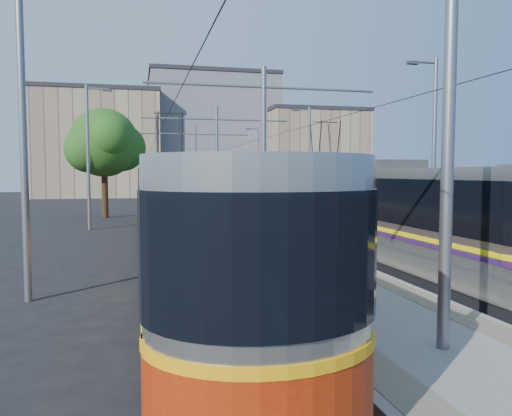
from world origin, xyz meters
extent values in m
plane|color=black|center=(0.00, 0.00, 0.00)|extent=(160.00, 160.00, 0.00)
cube|color=gray|center=(0.00, 17.00, 0.15)|extent=(4.00, 50.00, 0.30)
cube|color=gray|center=(-1.45, 17.00, 0.30)|extent=(0.70, 50.00, 0.01)
cube|color=gray|center=(1.45, 17.00, 0.30)|extent=(0.70, 50.00, 0.01)
cube|color=gray|center=(-4.32, 17.00, 0.01)|extent=(0.07, 70.00, 0.03)
cube|color=gray|center=(-2.88, 17.00, 0.01)|extent=(0.07, 70.00, 0.03)
cube|color=gray|center=(2.88, 17.00, 0.01)|extent=(0.07, 70.00, 0.03)
cube|color=gray|center=(4.32, 17.00, 0.01)|extent=(0.07, 70.00, 0.03)
cube|color=silver|center=(-3.60, -3.00, 0.01)|extent=(1.20, 5.00, 0.01)
cube|color=black|center=(-3.60, 8.95, 0.20)|extent=(2.30, 31.65, 0.40)
cube|color=#A5A298|center=(-3.60, 8.95, 1.85)|extent=(2.40, 30.05, 2.90)
cube|color=black|center=(-3.60, 8.95, 2.35)|extent=(2.43, 30.05, 1.30)
cube|color=#F0A00C|center=(-3.60, 8.95, 1.45)|extent=(2.43, 30.05, 0.12)
cube|color=#AB2709|center=(-3.60, 8.95, 0.95)|extent=(2.42, 30.05, 1.10)
cube|color=#2D2D30|center=(-3.60, 8.95, 3.45)|extent=(1.68, 3.00, 0.30)
cube|color=black|center=(3.60, 10.71, 0.20)|extent=(2.30, 27.92, 0.40)
cube|color=#A7A299|center=(3.60, 10.71, 1.85)|extent=(2.40, 26.32, 2.90)
cube|color=black|center=(3.60, 10.71, 2.35)|extent=(2.43, 26.32, 1.30)
cube|color=yellow|center=(3.60, 10.71, 1.45)|extent=(2.43, 26.32, 0.12)
cube|color=#34164D|center=(3.60, 10.71, 1.30)|extent=(2.43, 26.32, 0.10)
cube|color=#2D2D30|center=(3.60, 10.71, 3.45)|extent=(1.68, 3.00, 0.30)
cylinder|color=slate|center=(0.00, -4.00, 3.80)|extent=(0.20, 0.20, 7.00)
cylinder|color=slate|center=(0.00, 8.00, 3.80)|extent=(0.20, 0.20, 7.00)
cylinder|color=slate|center=(0.00, 8.00, 6.50)|extent=(9.20, 0.10, 0.10)
cylinder|color=slate|center=(0.00, 20.00, 3.80)|extent=(0.20, 0.20, 7.00)
cylinder|color=slate|center=(0.00, 20.00, 6.50)|extent=(9.20, 0.10, 0.10)
cylinder|color=slate|center=(0.00, 32.00, 3.80)|extent=(0.20, 0.20, 7.00)
cylinder|color=slate|center=(0.00, 32.00, 6.50)|extent=(9.20, 0.10, 0.10)
cylinder|color=black|center=(-3.60, 17.00, 5.55)|extent=(0.02, 70.00, 0.02)
cylinder|color=black|center=(3.60, 17.00, 5.55)|extent=(0.02, 70.00, 0.02)
cylinder|color=slate|center=(-7.50, 2.00, 4.00)|extent=(0.18, 0.18, 8.00)
cylinder|color=slate|center=(-7.50, 18.00, 4.00)|extent=(0.18, 0.18, 8.00)
cube|color=#2D2D30|center=(-6.40, 18.00, 7.75)|extent=(0.50, 0.22, 0.12)
cylinder|color=slate|center=(-7.50, 34.00, 4.00)|extent=(0.18, 0.18, 8.00)
cube|color=#2D2D30|center=(-6.40, 34.00, 7.75)|extent=(0.50, 0.22, 0.12)
cylinder|color=slate|center=(7.50, 8.00, 4.00)|extent=(0.18, 0.18, 8.00)
cube|color=#2D2D30|center=(6.40, 8.00, 7.75)|extent=(0.50, 0.22, 0.12)
cylinder|color=slate|center=(7.50, 24.00, 4.00)|extent=(0.18, 0.18, 8.00)
cube|color=#2D2D30|center=(6.40, 24.00, 7.75)|extent=(0.50, 0.22, 0.12)
cylinder|color=slate|center=(7.50, 40.00, 4.00)|extent=(0.18, 0.18, 8.00)
cube|color=#2D2D30|center=(6.40, 40.00, 7.75)|extent=(0.50, 0.22, 0.12)
cube|color=black|center=(1.12, 12.48, 1.35)|extent=(0.84, 1.05, 2.11)
cube|color=black|center=(1.12, 12.48, 1.49)|extent=(0.89, 1.10, 1.10)
cylinder|color=#382314|center=(-7.13, 25.64, 1.60)|extent=(0.44, 0.44, 3.20)
sphere|color=#254D16|center=(-7.13, 25.64, 5.29)|extent=(4.79, 4.79, 4.79)
sphere|color=#254D16|center=(-5.93, 26.44, 4.99)|extent=(3.40, 3.40, 3.40)
cube|color=tan|center=(-10.00, 60.00, 6.81)|extent=(16.00, 12.00, 13.63)
cube|color=#262328|center=(-10.00, 60.00, 13.88)|extent=(16.32, 12.24, 0.50)
cube|color=gray|center=(6.00, 64.00, 8.53)|extent=(18.00, 14.00, 17.05)
cube|color=#262328|center=(6.00, 64.00, 17.30)|extent=(18.36, 14.28, 0.50)
cube|color=tan|center=(20.00, 58.00, 5.89)|extent=(14.00, 10.00, 11.77)
cube|color=#262328|center=(20.00, 58.00, 12.02)|extent=(14.28, 10.20, 0.50)
camera|label=1|loc=(-4.81, -11.07, 3.16)|focal=35.00mm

